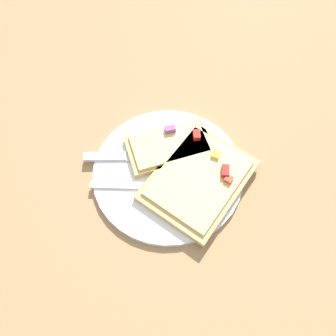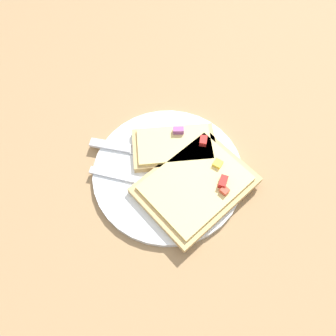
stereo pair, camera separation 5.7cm
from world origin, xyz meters
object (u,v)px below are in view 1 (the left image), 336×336
object	(u,v)px
knife	(131,156)
pizza_slice_corner	(169,146)
plate	(168,172)
fork	(154,186)
pizza_slice_main	(199,179)

from	to	relation	value
knife	pizza_slice_corner	bearing A→B (deg)	13.95
plate	knife	bearing A→B (deg)	13.80
fork	pizza_slice_main	world-z (taller)	pizza_slice_main
plate	knife	size ratio (longest dim) A/B	1.55
pizza_slice_main	pizza_slice_corner	distance (m)	0.08
pizza_slice_main	pizza_slice_corner	xyz separation A→B (m)	(0.08, -0.02, 0.00)
pizza_slice_corner	fork	bearing A→B (deg)	53.22
pizza_slice_main	fork	bearing A→B (deg)	-46.73
knife	pizza_slice_corner	xyz separation A→B (m)	(-0.04, -0.06, 0.01)
fork	knife	size ratio (longest dim) A/B	1.00
pizza_slice_main	pizza_slice_corner	world-z (taller)	same
knife	pizza_slice_main	distance (m)	0.13
fork	plate	bearing A→B (deg)	53.93
knife	fork	bearing A→B (deg)	-55.22
plate	knife	world-z (taller)	knife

